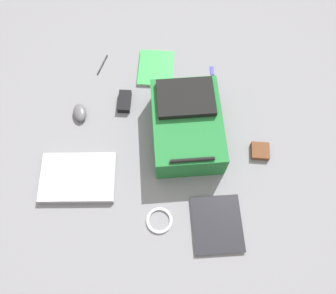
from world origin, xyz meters
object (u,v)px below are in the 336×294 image
object	(u,v)px
laptop	(78,177)
power_brick	(125,101)
book_red	(156,68)
usb_stick	(212,70)
cable_coil	(159,220)
book_comic	(217,224)
backpack	(187,125)
pen_black	(102,65)
earbud_pouch	(260,151)
computer_mouse	(80,113)

from	to	relation	value
laptop	power_brick	distance (m)	0.45
book_red	usb_stick	size ratio (longest dim) A/B	4.19
cable_coil	usb_stick	world-z (taller)	cable_coil
laptop	cable_coil	xyz separation A→B (m)	(-0.39, 0.17, -0.01)
cable_coil	usb_stick	xyz separation A→B (m)	(-0.22, -0.81, -0.00)
book_comic	book_red	xyz separation A→B (m)	(0.33, -0.80, 0.00)
cable_coil	usb_stick	distance (m)	0.84
backpack	pen_black	size ratio (longest dim) A/B	3.59
pen_black	earbud_pouch	world-z (taller)	earbud_pouch
book_red	computer_mouse	bearing A→B (deg)	39.87
pen_black	cable_coil	bearing A→B (deg)	114.44
power_brick	pen_black	size ratio (longest dim) A/B	0.87
power_brick	earbud_pouch	bearing A→B (deg)	161.45
backpack	usb_stick	world-z (taller)	backpack
laptop	cable_coil	size ratio (longest dim) A/B	3.10
backpack	power_brick	world-z (taller)	backpack
book_red	laptop	bearing A→B (deg)	63.82
cable_coil	power_brick	distance (m)	0.62
laptop	power_brick	size ratio (longest dim) A/B	3.10
power_brick	laptop	bearing A→B (deg)	67.95
cable_coil	pen_black	world-z (taller)	cable_coil
book_red	cable_coil	world-z (taller)	book_red
backpack	usb_stick	bearing A→B (deg)	-108.01
cable_coil	laptop	bearing A→B (deg)	-23.65
power_brick	book_comic	bearing A→B (deg)	129.02
usb_stick	book_comic	bearing A→B (deg)	92.38
computer_mouse	cable_coil	xyz separation A→B (m)	(-0.43, 0.50, -0.01)
usb_stick	earbud_pouch	bearing A→B (deg)	117.31
backpack	computer_mouse	distance (m)	0.54
laptop	book_red	world-z (taller)	laptop
laptop	book_comic	size ratio (longest dim) A/B	1.29
power_brick	pen_black	world-z (taller)	power_brick
usb_stick	power_brick	bearing A→B (deg)	27.24
book_comic	power_brick	xyz separation A→B (m)	(0.47, -0.58, 0.01)
computer_mouse	earbud_pouch	distance (m)	0.90
computer_mouse	pen_black	world-z (taller)	computer_mouse
cable_coil	earbud_pouch	xyz separation A→B (m)	(-0.45, -0.36, 0.01)
book_comic	usb_stick	xyz separation A→B (m)	(0.03, -0.81, -0.00)
earbud_pouch	book_red	bearing A→B (deg)	-39.96
book_red	pen_black	size ratio (longest dim) A/B	1.67
book_comic	power_brick	world-z (taller)	power_brick
backpack	book_comic	distance (m)	0.47
book_red	earbud_pouch	world-z (taller)	earbud_pouch
book_comic	usb_stick	bearing A→B (deg)	-87.62
usb_stick	computer_mouse	bearing A→B (deg)	25.11
pen_black	usb_stick	distance (m)	0.59
book_red	book_comic	bearing A→B (deg)	112.37
backpack	cable_coil	distance (m)	0.45
cable_coil	power_brick	xyz separation A→B (m)	(0.22, -0.58, 0.01)
book_comic	computer_mouse	bearing A→B (deg)	-36.28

